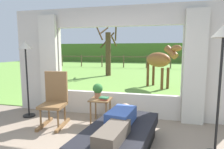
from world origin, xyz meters
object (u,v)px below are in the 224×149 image
(recliner_sofa, at_px, (119,140))
(rocking_chair, at_px, (55,99))
(reclining_person, at_px, (119,122))
(floor_lamp_right, at_px, (222,51))
(horse, at_px, (159,60))
(pasture_tree, at_px, (108,51))
(potted_plant, at_px, (98,90))
(floor_lamp_left, at_px, (26,56))
(book_stack, at_px, (104,98))
(side_table, at_px, (101,103))

(recliner_sofa, height_order, rocking_chair, rocking_chair)
(reclining_person, relative_size, floor_lamp_right, 0.75)
(horse, bearing_deg, pasture_tree, -90.33)
(recliner_sofa, height_order, floor_lamp_right, floor_lamp_right)
(rocking_chair, bearing_deg, recliner_sofa, -33.91)
(potted_plant, height_order, horse, horse)
(reclining_person, height_order, pasture_tree, pasture_tree)
(potted_plant, height_order, floor_lamp_left, floor_lamp_left)
(book_stack, xyz_separation_m, pasture_tree, (-1.84, 7.33, 0.94))
(potted_plant, xyz_separation_m, floor_lamp_left, (-1.69, -0.11, 0.72))
(recliner_sofa, distance_m, horse, 5.40)
(book_stack, height_order, pasture_tree, pasture_tree)
(side_table, distance_m, horse, 4.38)
(reclining_person, relative_size, pasture_tree, 0.45)
(horse, relative_size, pasture_tree, 0.54)
(recliner_sofa, height_order, floor_lamp_left, floor_lamp_left)
(reclining_person, distance_m, horse, 5.41)
(recliner_sofa, relative_size, book_stack, 8.94)
(rocking_chair, xyz_separation_m, pasture_tree, (-0.84, 7.62, 0.94))
(reclining_person, relative_size, potted_plant, 4.49)
(reclining_person, distance_m, rocking_chair, 1.77)
(rocking_chair, height_order, floor_lamp_left, floor_lamp_left)
(rocking_chair, relative_size, horse, 0.65)
(recliner_sofa, bearing_deg, potted_plant, 129.39)
(book_stack, bearing_deg, horse, 74.64)
(potted_plant, distance_m, floor_lamp_right, 2.48)
(floor_lamp_left, relative_size, horse, 1.02)
(side_table, bearing_deg, floor_lamp_right, -23.09)
(floor_lamp_right, distance_m, horse, 5.09)
(recliner_sofa, relative_size, rocking_chair, 1.62)
(recliner_sofa, xyz_separation_m, side_table, (-0.65, 1.15, 0.21))
(reclining_person, xyz_separation_m, horse, (0.60, 5.34, 0.63))
(rocking_chair, relative_size, floor_lamp_left, 0.63)
(rocking_chair, height_order, potted_plant, rocking_chair)
(horse, height_order, pasture_tree, pasture_tree)
(side_table, distance_m, pasture_tree, 7.55)
(recliner_sofa, xyz_separation_m, horse, (0.60, 5.29, 0.94))
(rocking_chair, bearing_deg, horse, 58.05)
(recliner_sofa, relative_size, floor_lamp_left, 1.03)
(rocking_chair, height_order, book_stack, rocking_chair)
(reclining_person, xyz_separation_m, potted_plant, (-0.73, 1.26, 0.18))
(floor_lamp_right, distance_m, pasture_tree, 8.98)
(reclining_person, relative_size, rocking_chair, 1.28)
(rocking_chair, height_order, horse, horse)
(potted_plant, bearing_deg, horse, 71.97)
(recliner_sofa, distance_m, potted_plant, 1.50)
(reclining_person, relative_size, side_table, 2.76)
(floor_lamp_left, bearing_deg, reclining_person, -25.44)
(book_stack, relative_size, pasture_tree, 0.06)
(side_table, height_order, book_stack, book_stack)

